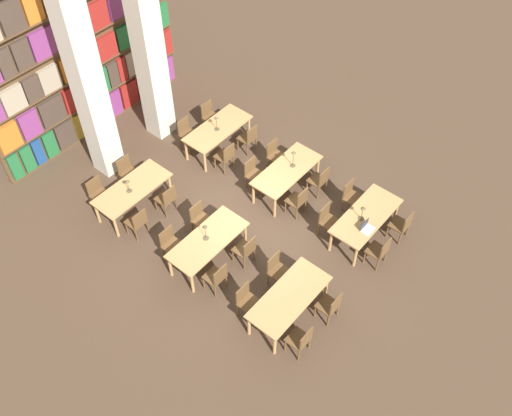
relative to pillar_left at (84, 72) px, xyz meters
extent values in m
plane|color=#4C3828|center=(0.95, -4.04, -3.00)|extent=(40.00, 40.00, 0.00)
cube|color=brown|center=(0.95, 1.55, -0.25)|extent=(5.97, 0.06, 5.50)
cube|color=brown|center=(0.95, 1.55, -2.98)|extent=(5.97, 0.35, 0.03)
cube|color=#236B38|center=(-1.79, 1.51, -2.58)|extent=(0.28, 0.20, 0.78)
cube|color=#236B38|center=(-1.42, 1.51, -2.58)|extent=(0.30, 0.20, 0.78)
cube|color=navy|center=(-1.09, 1.51, -2.58)|extent=(0.26, 0.20, 0.78)
cube|color=#236B38|center=(-0.71, 1.51, -2.58)|extent=(0.34, 0.20, 0.78)
cube|color=#47382D|center=(-0.21, 1.51, -2.58)|extent=(0.55, 0.20, 0.78)
cube|color=#B7932D|center=(0.25, 1.51, -2.58)|extent=(0.28, 0.20, 0.78)
cube|color=#B7932D|center=(0.79, 1.51, -2.58)|extent=(0.67, 0.20, 0.78)
cube|color=#84387A|center=(1.46, 1.51, -2.58)|extent=(0.54, 0.20, 0.78)
cube|color=maroon|center=(2.07, 1.51, -2.58)|extent=(0.54, 0.20, 0.78)
cube|color=orange|center=(2.61, 1.51, -2.58)|extent=(0.41, 0.20, 0.78)
cube|color=orange|center=(3.02, 1.51, -2.58)|extent=(0.28, 0.20, 0.78)
cube|color=#84387A|center=(3.52, 1.51, -2.58)|extent=(0.59, 0.20, 0.78)
cube|color=brown|center=(0.95, 1.55, -2.07)|extent=(5.97, 0.35, 0.03)
cube|color=orange|center=(-1.65, 1.51, -1.69)|extent=(0.57, 0.20, 0.73)
cube|color=#84387A|center=(-1.03, 1.51, -1.69)|extent=(0.52, 0.20, 0.73)
cube|color=#47382D|center=(-0.36, 1.51, -1.69)|extent=(0.68, 0.20, 0.73)
cube|color=maroon|center=(0.28, 1.51, -1.69)|extent=(0.44, 0.20, 0.73)
cube|color=#84387A|center=(0.84, 1.51, -1.69)|extent=(0.52, 0.20, 0.73)
cube|color=#236B38|center=(1.32, 1.51, -1.69)|extent=(0.33, 0.20, 0.73)
cube|color=#47382D|center=(1.68, 1.51, -1.69)|extent=(0.32, 0.20, 0.73)
cube|color=maroon|center=(1.99, 1.51, -1.69)|extent=(0.26, 0.20, 0.73)
cube|color=tan|center=(2.37, 1.51, -1.69)|extent=(0.41, 0.20, 0.73)
cube|color=#84387A|center=(2.82, 1.51, -1.69)|extent=(0.37, 0.20, 0.73)
cube|color=#84387A|center=(3.16, 1.51, -1.69)|extent=(0.25, 0.20, 0.73)
cube|color=maroon|center=(3.62, 1.51, -1.69)|extent=(0.52, 0.20, 0.73)
cube|color=brown|center=(0.95, 1.55, -1.15)|extent=(5.97, 0.35, 0.03)
cube|color=tan|center=(-1.18, 1.51, -0.81)|extent=(0.57, 0.20, 0.66)
cube|color=#47382D|center=(-0.66, 1.51, -0.81)|extent=(0.40, 0.20, 0.66)
cube|color=tan|center=(-0.13, 1.51, -0.81)|extent=(0.55, 0.20, 0.66)
cube|color=orange|center=(0.52, 1.51, -0.81)|extent=(0.61, 0.20, 0.66)
cube|color=#236B38|center=(1.07, 1.51, -0.81)|extent=(0.38, 0.20, 0.66)
cube|color=maroon|center=(1.63, 1.51, -0.81)|extent=(0.70, 0.20, 0.66)
cube|color=#236B38|center=(2.28, 1.51, -0.81)|extent=(0.48, 0.20, 0.66)
cube|color=orange|center=(2.74, 1.51, -0.81)|extent=(0.38, 0.20, 0.66)
cube|color=#236B38|center=(3.20, 1.51, -0.81)|extent=(0.46, 0.20, 0.66)
cube|color=#236B38|center=(3.67, 1.51, -0.81)|extent=(0.42, 0.20, 0.66)
cube|color=brown|center=(0.95, 1.55, -0.23)|extent=(5.97, 0.35, 0.03)
cube|color=#47382D|center=(-1.04, 1.51, 0.14)|extent=(0.32, 0.20, 0.71)
cube|color=#47382D|center=(-0.59, 1.51, 0.14)|extent=(0.43, 0.20, 0.71)
cube|color=#84387A|center=(0.01, 1.51, 0.14)|extent=(0.67, 0.20, 0.71)
cube|color=navy|center=(0.61, 1.51, 0.14)|extent=(0.41, 0.20, 0.71)
cube|color=orange|center=(1.07, 1.51, 0.14)|extent=(0.41, 0.20, 0.71)
cube|color=maroon|center=(1.64, 1.51, 0.14)|extent=(0.58, 0.20, 0.71)
cube|color=#84387A|center=(2.24, 1.51, 0.14)|extent=(0.50, 0.20, 0.71)
cube|color=brown|center=(0.95, 1.55, 0.68)|extent=(5.97, 0.35, 0.03)
cube|color=#47382D|center=(-0.53, 1.51, 1.08)|extent=(0.56, 0.20, 0.76)
cube|color=orange|center=(0.02, 1.51, 1.08)|extent=(0.44, 0.20, 0.76)
cube|color=silver|center=(0.00, 0.00, 0.00)|extent=(0.60, 0.60, 6.00)
cube|color=silver|center=(1.89, 0.00, 0.00)|extent=(0.60, 0.60, 6.00)
cube|color=tan|center=(-0.49, -6.38, -2.30)|extent=(1.93, 0.84, 0.04)
cylinder|color=tan|center=(-1.37, -6.72, -2.66)|extent=(0.07, 0.07, 0.68)
cylinder|color=tan|center=(0.39, -6.72, -2.66)|extent=(0.07, 0.07, 0.68)
cylinder|color=tan|center=(-1.37, -6.04, -2.66)|extent=(0.07, 0.07, 0.68)
cylinder|color=tan|center=(0.39, -6.04, -2.66)|extent=(0.07, 0.07, 0.68)
cylinder|color=brown|center=(-1.19, -6.85, -2.80)|extent=(0.04, 0.04, 0.41)
cylinder|color=brown|center=(-0.83, -6.85, -2.80)|extent=(0.04, 0.04, 0.41)
cylinder|color=brown|center=(-1.19, -7.19, -2.80)|extent=(0.04, 0.04, 0.41)
cylinder|color=brown|center=(-0.83, -7.19, -2.80)|extent=(0.04, 0.04, 0.41)
cube|color=brown|center=(-1.01, -7.02, -2.57)|extent=(0.42, 0.40, 0.04)
cube|color=brown|center=(-1.01, -7.20, -2.34)|extent=(0.40, 0.03, 0.42)
cylinder|color=brown|center=(-0.83, -5.91, -2.80)|extent=(0.04, 0.04, 0.41)
cylinder|color=brown|center=(-1.19, -5.91, -2.80)|extent=(0.04, 0.04, 0.41)
cylinder|color=brown|center=(-0.83, -5.57, -2.80)|extent=(0.04, 0.04, 0.41)
cylinder|color=brown|center=(-1.19, -5.57, -2.80)|extent=(0.04, 0.04, 0.41)
cube|color=brown|center=(-1.01, -5.74, -2.57)|extent=(0.42, 0.40, 0.04)
cube|color=brown|center=(-1.01, -5.56, -2.34)|extent=(0.40, 0.03, 0.42)
cylinder|color=brown|center=(-0.17, -6.85, -2.80)|extent=(0.04, 0.04, 0.41)
cylinder|color=brown|center=(0.19, -6.85, -2.80)|extent=(0.04, 0.04, 0.41)
cylinder|color=brown|center=(-0.17, -7.19, -2.80)|extent=(0.04, 0.04, 0.41)
cylinder|color=brown|center=(0.19, -7.19, -2.80)|extent=(0.04, 0.04, 0.41)
cube|color=brown|center=(0.01, -7.02, -2.57)|extent=(0.42, 0.40, 0.04)
cube|color=brown|center=(0.01, -7.20, -2.34)|extent=(0.40, 0.03, 0.42)
cylinder|color=brown|center=(0.19, -5.91, -2.80)|extent=(0.04, 0.04, 0.41)
cylinder|color=brown|center=(-0.17, -5.91, -2.80)|extent=(0.04, 0.04, 0.41)
cylinder|color=brown|center=(0.19, -5.57, -2.80)|extent=(0.04, 0.04, 0.41)
cylinder|color=brown|center=(-0.17, -5.57, -2.80)|extent=(0.04, 0.04, 0.41)
cube|color=brown|center=(0.01, -5.74, -2.57)|extent=(0.42, 0.40, 0.04)
cube|color=brown|center=(0.01, -5.56, -2.34)|extent=(0.40, 0.03, 0.42)
cube|color=tan|center=(2.37, -6.41, -2.30)|extent=(1.93, 0.84, 0.04)
cylinder|color=tan|center=(1.49, -6.75, -2.66)|extent=(0.07, 0.07, 0.68)
cylinder|color=tan|center=(3.25, -6.75, -2.66)|extent=(0.07, 0.07, 0.68)
cylinder|color=tan|center=(1.49, -6.07, -2.66)|extent=(0.07, 0.07, 0.68)
cylinder|color=tan|center=(3.25, -6.07, -2.66)|extent=(0.07, 0.07, 0.68)
cylinder|color=brown|center=(1.69, -6.88, -2.80)|extent=(0.04, 0.04, 0.41)
cylinder|color=brown|center=(2.05, -6.88, -2.80)|extent=(0.04, 0.04, 0.41)
cylinder|color=brown|center=(1.69, -7.22, -2.80)|extent=(0.04, 0.04, 0.41)
cylinder|color=brown|center=(2.05, -7.22, -2.80)|extent=(0.04, 0.04, 0.41)
cube|color=brown|center=(1.87, -7.05, -2.57)|extent=(0.42, 0.40, 0.04)
cube|color=brown|center=(1.87, -7.23, -2.34)|extent=(0.40, 0.03, 0.42)
cylinder|color=brown|center=(2.05, -5.94, -2.80)|extent=(0.04, 0.04, 0.41)
cylinder|color=brown|center=(1.69, -5.94, -2.80)|extent=(0.04, 0.04, 0.41)
cylinder|color=brown|center=(2.05, -5.60, -2.80)|extent=(0.04, 0.04, 0.41)
cylinder|color=brown|center=(1.69, -5.60, -2.80)|extent=(0.04, 0.04, 0.41)
cube|color=brown|center=(1.87, -5.77, -2.57)|extent=(0.42, 0.40, 0.04)
cube|color=brown|center=(1.87, -5.58, -2.34)|extent=(0.40, 0.03, 0.42)
cylinder|color=brown|center=(2.68, -6.88, -2.80)|extent=(0.04, 0.04, 0.41)
cylinder|color=brown|center=(3.04, -6.88, -2.80)|extent=(0.04, 0.04, 0.41)
cylinder|color=brown|center=(2.68, -7.22, -2.80)|extent=(0.04, 0.04, 0.41)
cylinder|color=brown|center=(3.04, -7.22, -2.80)|extent=(0.04, 0.04, 0.41)
cube|color=brown|center=(2.86, -7.05, -2.57)|extent=(0.42, 0.40, 0.04)
cube|color=brown|center=(2.86, -7.23, -2.34)|extent=(0.40, 0.03, 0.42)
cylinder|color=brown|center=(3.04, -5.94, -2.80)|extent=(0.04, 0.04, 0.41)
cylinder|color=brown|center=(2.68, -5.94, -2.80)|extent=(0.04, 0.04, 0.41)
cylinder|color=brown|center=(3.04, -5.60, -2.80)|extent=(0.04, 0.04, 0.41)
cylinder|color=brown|center=(2.68, -5.60, -2.80)|extent=(0.04, 0.04, 0.41)
cube|color=brown|center=(2.86, -5.77, -2.57)|extent=(0.42, 0.40, 0.04)
cube|color=brown|center=(2.86, -5.58, -2.34)|extent=(0.40, 0.03, 0.42)
cylinder|color=brown|center=(2.20, -6.37, -2.27)|extent=(0.14, 0.14, 0.01)
cylinder|color=brown|center=(2.20, -6.37, -2.10)|extent=(0.02, 0.02, 0.33)
cone|color=brown|center=(2.20, -6.37, -1.89)|extent=(0.11, 0.11, 0.07)
cube|color=silver|center=(2.03, -6.67, -2.27)|extent=(0.32, 0.22, 0.01)
cube|color=black|center=(2.03, -6.56, -2.17)|extent=(0.32, 0.01, 0.20)
cube|color=tan|center=(-0.50, -4.09, -2.30)|extent=(1.93, 0.84, 0.04)
cylinder|color=tan|center=(-1.38, -4.42, -2.66)|extent=(0.07, 0.07, 0.68)
cylinder|color=tan|center=(0.39, -4.42, -2.66)|extent=(0.07, 0.07, 0.68)
cylinder|color=tan|center=(-1.38, -3.75, -2.66)|extent=(0.07, 0.07, 0.68)
cylinder|color=tan|center=(0.39, -3.75, -2.66)|extent=(0.07, 0.07, 0.68)
cylinder|color=brown|center=(-1.16, -4.55, -2.80)|extent=(0.04, 0.04, 0.41)
cylinder|color=brown|center=(-0.80, -4.55, -2.80)|extent=(0.04, 0.04, 0.41)
cylinder|color=brown|center=(-1.16, -4.89, -2.80)|extent=(0.04, 0.04, 0.41)
cylinder|color=brown|center=(-0.80, -4.89, -2.80)|extent=(0.04, 0.04, 0.41)
cube|color=brown|center=(-0.98, -4.72, -2.57)|extent=(0.42, 0.40, 0.04)
cube|color=brown|center=(-0.98, -4.91, -2.34)|extent=(0.40, 0.03, 0.42)
cylinder|color=brown|center=(-0.80, -3.62, -2.80)|extent=(0.04, 0.04, 0.41)
cylinder|color=brown|center=(-1.16, -3.62, -2.80)|extent=(0.04, 0.04, 0.41)
cylinder|color=brown|center=(-0.80, -3.28, -2.80)|extent=(0.04, 0.04, 0.41)
cylinder|color=brown|center=(-1.16, -3.28, -2.80)|extent=(0.04, 0.04, 0.41)
cube|color=brown|center=(-0.98, -3.45, -2.57)|extent=(0.42, 0.40, 0.04)
cube|color=brown|center=(-0.98, -3.26, -2.34)|extent=(0.40, 0.03, 0.42)
cylinder|color=brown|center=(-0.20, -4.55, -2.80)|extent=(0.04, 0.04, 0.41)
cylinder|color=brown|center=(0.16, -4.55, -2.80)|extent=(0.04, 0.04, 0.41)
cylinder|color=brown|center=(-0.20, -4.89, -2.80)|extent=(0.04, 0.04, 0.41)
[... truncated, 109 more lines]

